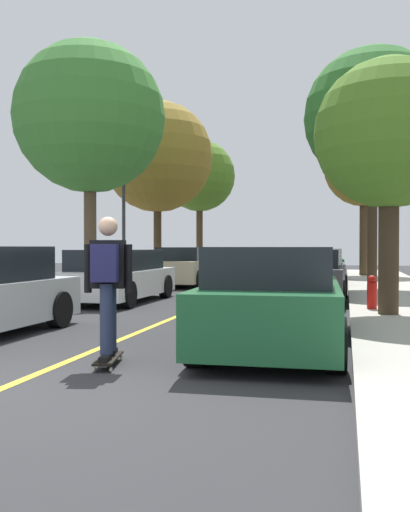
{
  "coord_description": "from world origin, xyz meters",
  "views": [
    {
      "loc": [
        3.35,
        -4.88,
        1.43
      ],
      "look_at": [
        0.27,
        7.36,
        1.22
      ],
      "focal_mm": 39.33,
      "sensor_mm": 36.0,
      "label": 1
    }
  ],
  "objects_px": {
    "street_tree_right_near": "(373,117)",
    "skateboarder": "(108,278)",
    "parked_car_left_farthest": "(220,263)",
    "fire_hydrant": "(372,292)",
    "skateboard": "(108,358)",
    "street_tree_left_far": "(199,176)",
    "parked_car_left_far": "(186,266)",
    "parked_car_right_nearest": "(274,299)",
    "street_tree_right_far": "(364,167)",
    "streetlamp": "(124,192)",
    "street_tree_right_nearest": "(389,135)",
    "parked_car_left_near": "(117,276)",
    "parked_car_right_near": "(308,276)",
    "parked_car_right_farthest": "(324,263)",
    "parked_car_right_far": "(318,268)",
    "street_tree_left_near": "(157,157)",
    "street_tree_left_nearest": "(90,118)"
  },
  "relations": [
    {
      "from": "parked_car_left_near",
      "to": "skateboarder",
      "type": "height_order",
      "value": "skateboarder"
    },
    {
      "from": "parked_car_right_far",
      "to": "street_tree_left_near",
      "type": "bearing_deg",
      "value": 170.63
    },
    {
      "from": "parked_car_left_farthest",
      "to": "fire_hydrant",
      "type": "height_order",
      "value": "parked_car_left_farthest"
    },
    {
      "from": "parked_car_right_near",
      "to": "street_tree_right_near",
      "type": "bearing_deg",
      "value": 60.58
    },
    {
      "from": "parked_car_left_farthest",
      "to": "street_tree_left_near",
      "type": "xyz_separation_m",
      "value": [
        -1.76,
        -3.98,
        4.44
      ]
    },
    {
      "from": "parked_car_right_far",
      "to": "street_tree_left_far",
      "type": "height_order",
      "value": "street_tree_left_far"
    },
    {
      "from": "parked_car_left_farthest",
      "to": "street_tree_right_far",
      "type": "xyz_separation_m",
      "value": [
        6.54,
        0.64,
        4.37
      ]
    },
    {
      "from": "parked_car_right_near",
      "to": "street_tree_left_far",
      "type": "relative_size",
      "value": 0.59
    },
    {
      "from": "parked_car_left_farthest",
      "to": "parked_car_left_near",
      "type": "bearing_deg",
      "value": -90.0
    },
    {
      "from": "street_tree_right_nearest",
      "to": "street_tree_right_near",
      "type": "xyz_separation_m",
      "value": [
        -0.0,
        6.79,
        1.88
      ]
    },
    {
      "from": "fire_hydrant",
      "to": "streetlamp",
      "type": "height_order",
      "value": "streetlamp"
    },
    {
      "from": "parked_car_right_near",
      "to": "street_tree_left_far",
      "type": "bearing_deg",
      "value": 115.42
    },
    {
      "from": "parked_car_left_far",
      "to": "parked_car_left_farthest",
      "type": "height_order",
      "value": "parked_car_left_far"
    },
    {
      "from": "parked_car_left_near",
      "to": "skateboarder",
      "type": "xyz_separation_m",
      "value": [
        2.99,
        -7.33,
        0.38
      ]
    },
    {
      "from": "skateboarder",
      "to": "street_tree_right_near",
      "type": "bearing_deg",
      "value": 73.34
    },
    {
      "from": "parked_car_right_near",
      "to": "parked_car_right_farthest",
      "type": "relative_size",
      "value": 0.9
    },
    {
      "from": "parked_car_right_near",
      "to": "fire_hydrant",
      "type": "relative_size",
      "value": 5.85
    },
    {
      "from": "parked_car_left_far",
      "to": "parked_car_right_nearest",
      "type": "distance_m",
      "value": 12.99
    },
    {
      "from": "parked_car_left_far",
      "to": "parked_car_left_farthest",
      "type": "bearing_deg",
      "value": 89.99
    },
    {
      "from": "parked_car_left_far",
      "to": "parked_car_right_farthest",
      "type": "distance_m",
      "value": 8.57
    },
    {
      "from": "parked_car_right_near",
      "to": "parked_car_right_far",
      "type": "distance_m",
      "value": 5.86
    },
    {
      "from": "street_tree_right_near",
      "to": "skateboarder",
      "type": "xyz_separation_m",
      "value": [
        -3.55,
        -11.86,
        -4.38
      ]
    },
    {
      "from": "parked_car_left_farthest",
      "to": "street_tree_left_far",
      "type": "xyz_separation_m",
      "value": [
        -1.76,
        2.84,
        4.49
      ]
    },
    {
      "from": "parked_car_left_farthest",
      "to": "street_tree_right_nearest",
      "type": "bearing_deg",
      "value": -65.84
    },
    {
      "from": "street_tree_left_near",
      "to": "street_tree_right_near",
      "type": "xyz_separation_m",
      "value": [
        8.3,
        -3.81,
        0.32
      ]
    },
    {
      "from": "parked_car_right_farthest",
      "to": "parked_car_left_near",
      "type": "bearing_deg",
      "value": -109.46
    },
    {
      "from": "streetlamp",
      "to": "skateboarder",
      "type": "relative_size",
      "value": 3.3
    },
    {
      "from": "parked_car_left_far",
      "to": "street_tree_right_near",
      "type": "distance_m",
      "value": 8.28
    },
    {
      "from": "street_tree_right_near",
      "to": "street_tree_left_nearest",
      "type": "bearing_deg",
      "value": -163.58
    },
    {
      "from": "parked_car_left_far",
      "to": "skateboard",
      "type": "xyz_separation_m",
      "value": [
        2.98,
        -13.68,
        -0.62
      ]
    },
    {
      "from": "skateboard",
      "to": "parked_car_right_farthest",
      "type": "bearing_deg",
      "value": 85.08
    },
    {
      "from": "parked_car_left_farthest",
      "to": "street_tree_left_near",
      "type": "distance_m",
      "value": 6.22
    },
    {
      "from": "parked_car_left_farthest",
      "to": "skateboarder",
      "type": "bearing_deg",
      "value": -81.35
    },
    {
      "from": "parked_car_right_nearest",
      "to": "street_tree_left_far",
      "type": "distance_m",
      "value": 22.3
    },
    {
      "from": "parked_car_right_far",
      "to": "streetlamp",
      "type": "xyz_separation_m",
      "value": [
        -6.52,
        -2.57,
        2.66
      ]
    },
    {
      "from": "parked_car_right_nearest",
      "to": "parked_car_right_farthest",
      "type": "height_order",
      "value": "parked_car_right_nearest"
    },
    {
      "from": "parked_car_right_nearest",
      "to": "parked_car_right_near",
      "type": "bearing_deg",
      "value": 90.02
    },
    {
      "from": "parked_car_left_near",
      "to": "streetlamp",
      "type": "relative_size",
      "value": 0.76
    },
    {
      "from": "street_tree_left_nearest",
      "to": "street_tree_left_far",
      "type": "relative_size",
      "value": 1.08
    },
    {
      "from": "parked_car_right_nearest",
      "to": "street_tree_left_far",
      "type": "bearing_deg",
      "value": 107.42
    },
    {
      "from": "street_tree_left_far",
      "to": "skateboarder",
      "type": "distance_m",
      "value": 23.34
    },
    {
      "from": "parked_car_right_near",
      "to": "skateboarder",
      "type": "distance_m",
      "value": 8.91
    },
    {
      "from": "parked_car_left_near",
      "to": "skateboarder",
      "type": "distance_m",
      "value": 7.92
    },
    {
      "from": "street_tree_left_far",
      "to": "parked_car_left_near",
      "type": "bearing_deg",
      "value": -83.35
    },
    {
      "from": "street_tree_right_nearest",
      "to": "streetlamp",
      "type": "xyz_separation_m",
      "value": [
        -8.29,
        6.95,
        -0.24
      ]
    },
    {
      "from": "street_tree_right_far",
      "to": "streetlamp",
      "type": "bearing_deg",
      "value": -135.07
    },
    {
      "from": "street_tree_left_far",
      "to": "fire_hydrant",
      "type": "height_order",
      "value": "street_tree_left_far"
    },
    {
      "from": "parked_car_right_nearest",
      "to": "street_tree_right_nearest",
      "type": "xyz_separation_m",
      "value": [
        1.76,
        3.44,
        2.87
      ]
    },
    {
      "from": "parked_car_left_far",
      "to": "parked_car_right_near",
      "type": "bearing_deg",
      "value": -46.27
    },
    {
      "from": "fire_hydrant",
      "to": "skateboard",
      "type": "bearing_deg",
      "value": -119.21
    }
  ]
}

